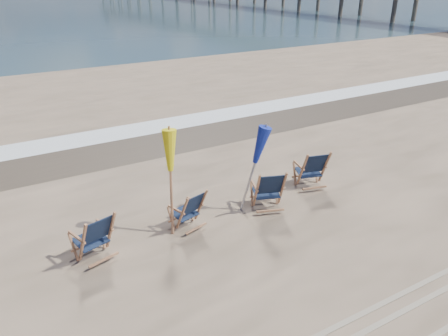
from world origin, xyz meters
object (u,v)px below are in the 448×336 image
object	(u,v)px
umbrella_blue	(252,148)
umbrella_yellow	(170,157)
beach_chair_0	(111,232)
beach_chair_3	(325,169)
beach_chair_2	(282,190)
beach_chair_1	(201,206)

from	to	relation	value
umbrella_blue	umbrella_yellow	bearing A→B (deg)	178.32
beach_chair_0	beach_chair_3	distance (m)	5.53
beach_chair_2	beach_chair_0	bearing A→B (deg)	15.79
beach_chair_2	umbrella_blue	size ratio (longest dim) A/B	0.52
beach_chair_0	umbrella_blue	xyz separation A→B (m)	(3.31, 0.15, 1.02)
beach_chair_3	umbrella_yellow	distance (m)	4.32
beach_chair_1	beach_chair_2	bearing A→B (deg)	153.82
umbrella_yellow	umbrella_blue	size ratio (longest dim) A/B	1.09
beach_chair_1	beach_chair_2	distance (m)	1.93
beach_chair_1	beach_chair_3	xyz separation A→B (m)	(3.53, 0.04, 0.07)
beach_chair_3	umbrella_yellow	world-z (taller)	umbrella_yellow
beach_chair_2	beach_chair_3	world-z (taller)	beach_chair_3
beach_chair_0	umbrella_yellow	distance (m)	1.82
beach_chair_2	umbrella_yellow	world-z (taller)	umbrella_yellow
beach_chair_1	umbrella_blue	world-z (taller)	umbrella_blue
beach_chair_3	beach_chair_0	bearing A→B (deg)	16.49
beach_chair_2	beach_chair_3	bearing A→B (deg)	-146.51
beach_chair_0	beach_chair_3	bearing A→B (deg)	165.34
umbrella_blue	beach_chair_0	bearing A→B (deg)	-177.49
beach_chair_0	umbrella_yellow	xyz separation A→B (m)	(1.37, 0.20, 1.19)
beach_chair_0	umbrella_blue	world-z (taller)	umbrella_blue
beach_chair_3	umbrella_blue	xyz separation A→B (m)	(-2.21, 0.01, 1.00)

